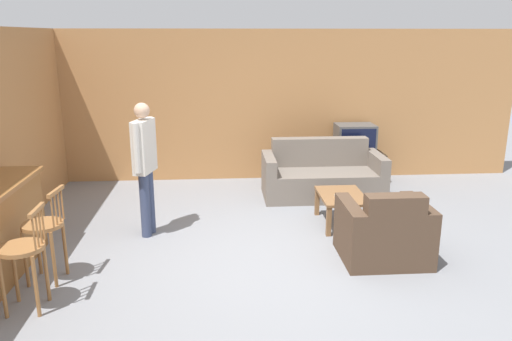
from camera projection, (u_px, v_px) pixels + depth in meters
ground_plane at (273, 264)px, 5.63m from camera, size 24.00×24.00×0.00m
wall_back at (252, 106)px, 8.70m from camera, size 9.40×0.08×2.60m
wall_left at (4, 133)px, 6.28m from camera, size 0.08×8.54×2.60m
bar_chair_near at (24, 255)px, 4.57m from camera, size 0.42×0.42×1.00m
bar_chair_mid at (45, 231)px, 5.12m from camera, size 0.45×0.45×1.00m
couch_far at (322, 177)px, 7.95m from camera, size 1.88×0.89×0.89m
armchair_near at (384, 234)px, 5.67m from camera, size 0.96×0.85×0.86m
coffee_table at (342, 199)px, 6.72m from camera, size 0.59×0.86×0.42m
tv_unit at (353, 167)px, 8.76m from camera, size 1.02×0.54×0.51m
tv at (355, 139)px, 8.62m from camera, size 0.66×0.49×0.50m
book_on_table at (342, 196)px, 6.58m from camera, size 0.19×0.15×0.03m
person_by_window at (145, 161)px, 6.22m from camera, size 0.26×0.52×1.71m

